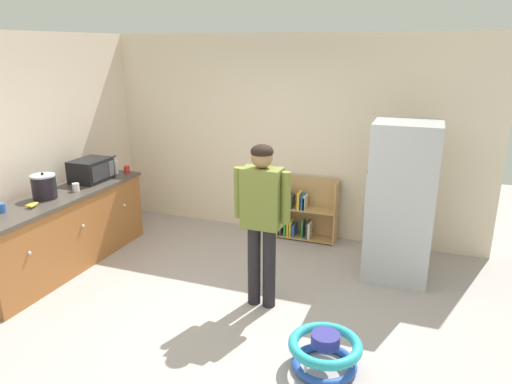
% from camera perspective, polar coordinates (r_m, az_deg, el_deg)
% --- Properties ---
extents(ground_plane, '(12.00, 12.00, 0.00)m').
position_cam_1_polar(ground_plane, '(4.84, -4.02, -14.40)').
color(ground_plane, '#ADA09D').
rests_on(ground_plane, ground).
extents(back_wall, '(5.20, 0.06, 2.70)m').
position_cam_1_polar(back_wall, '(6.42, 4.38, 6.57)').
color(back_wall, beige).
rests_on(back_wall, ground).
extents(left_side_wall, '(0.06, 2.99, 2.70)m').
position_cam_1_polar(left_side_wall, '(6.42, -23.13, 5.22)').
color(left_side_wall, '#F1DBC6').
rests_on(left_side_wall, ground).
extents(kitchen_counter, '(0.65, 2.40, 0.90)m').
position_cam_1_polar(kitchen_counter, '(6.02, -22.39, -4.38)').
color(kitchen_counter, '#A36130').
rests_on(kitchen_counter, ground).
extents(refrigerator, '(0.73, 0.68, 1.78)m').
position_cam_1_polar(refrigerator, '(5.45, 17.17, -1.14)').
color(refrigerator, '#B7BABF').
rests_on(refrigerator, ground).
extents(bookshelf, '(0.80, 0.28, 0.85)m').
position_cam_1_polar(bookshelf, '(6.44, 5.84, -2.51)').
color(bookshelf, tan).
rests_on(bookshelf, ground).
extents(standing_person, '(0.57, 0.22, 1.67)m').
position_cam_1_polar(standing_person, '(4.55, 0.71, -2.42)').
color(standing_person, black).
rests_on(standing_person, ground).
extents(baby_walker, '(0.60, 0.60, 0.32)m').
position_cam_1_polar(baby_walker, '(4.09, 8.32, -18.53)').
color(baby_walker, '#2953B5').
rests_on(baby_walker, ground).
extents(microwave, '(0.37, 0.48, 0.28)m').
position_cam_1_polar(microwave, '(6.29, -19.32, 2.50)').
color(microwave, black).
rests_on(microwave, kitchen_counter).
extents(crock_pot, '(0.27, 0.27, 0.30)m').
position_cam_1_polar(crock_pot, '(5.75, -24.26, 0.60)').
color(crock_pot, black).
rests_on(crock_pot, kitchen_counter).
extents(banana_bunch, '(0.12, 0.16, 0.04)m').
position_cam_1_polar(banana_bunch, '(5.53, -25.38, -1.40)').
color(banana_bunch, yellow).
rests_on(banana_bunch, kitchen_counter).
extents(clear_bottle, '(0.07, 0.07, 0.25)m').
position_cam_1_polar(clear_bottle, '(6.56, -16.62, 2.98)').
color(clear_bottle, silver).
rests_on(clear_bottle, kitchen_counter).
extents(white_cup, '(0.08, 0.08, 0.09)m').
position_cam_1_polar(white_cup, '(5.93, -20.96, 0.54)').
color(white_cup, white).
rests_on(white_cup, kitchen_counter).
extents(red_cup, '(0.08, 0.08, 0.09)m').
position_cam_1_polar(red_cup, '(6.56, -15.35, 2.64)').
color(red_cup, red).
rests_on(red_cup, kitchen_counter).
extents(green_cup, '(0.08, 0.08, 0.09)m').
position_cam_1_polar(green_cup, '(6.14, -23.27, 0.82)').
color(green_cup, '#33944D').
rests_on(green_cup, kitchen_counter).
extents(blue_cup, '(0.08, 0.08, 0.09)m').
position_cam_1_polar(blue_cup, '(5.49, -28.41, -1.72)').
color(blue_cup, blue).
rests_on(blue_cup, kitchen_counter).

